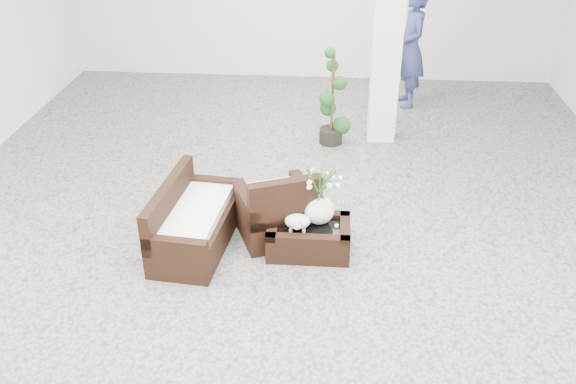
# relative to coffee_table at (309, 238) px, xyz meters

# --- Properties ---
(ground) EXTENTS (11.00, 11.00, 0.00)m
(ground) POSITION_rel_coffee_table_xyz_m (-0.24, 0.30, -0.16)
(ground) COLOR gray
(ground) RESTS_ON ground
(column) EXTENTS (0.40, 0.40, 3.50)m
(column) POSITION_rel_coffee_table_xyz_m (0.96, 3.10, 1.59)
(column) COLOR white
(column) RESTS_ON ground
(coffee_table) EXTENTS (0.90, 0.60, 0.31)m
(coffee_table) POSITION_rel_coffee_table_xyz_m (0.00, 0.00, 0.00)
(coffee_table) COLOR black
(coffee_table) RESTS_ON ground
(sheep_figurine) EXTENTS (0.28, 0.23, 0.21)m
(sheep_figurine) POSITION_rel_coffee_table_xyz_m (-0.12, -0.10, 0.26)
(sheep_figurine) COLOR white
(sheep_figurine) RESTS_ON coffee_table
(planter_narcissus) EXTENTS (0.44, 0.44, 0.80)m
(planter_narcissus) POSITION_rel_coffee_table_xyz_m (0.10, 0.10, 0.56)
(planter_narcissus) COLOR white
(planter_narcissus) RESTS_ON coffee_table
(tealight) EXTENTS (0.04, 0.04, 0.03)m
(tealight) POSITION_rel_coffee_table_xyz_m (0.30, 0.02, 0.17)
(tealight) COLOR white
(tealight) RESTS_ON coffee_table
(armchair) EXTENTS (1.05, 1.03, 0.87)m
(armchair) POSITION_rel_coffee_table_xyz_m (-0.39, 0.30, 0.28)
(armchair) COLOR black
(armchair) RESTS_ON ground
(loveseat) EXTENTS (0.83, 1.49, 0.76)m
(loveseat) POSITION_rel_coffee_table_xyz_m (-1.26, 0.01, 0.22)
(loveseat) COLOR black
(loveseat) RESTS_ON ground
(topiary) EXTENTS (0.38, 0.38, 1.44)m
(topiary) POSITION_rel_coffee_table_xyz_m (0.20, 2.84, 0.56)
(topiary) COLOR #164215
(topiary) RESTS_ON ground
(shopper) EXTENTS (0.60, 0.80, 1.98)m
(shopper) POSITION_rel_coffee_table_xyz_m (1.47, 4.50, 0.83)
(shopper) COLOR navy
(shopper) RESTS_ON ground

